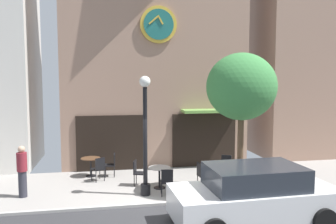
% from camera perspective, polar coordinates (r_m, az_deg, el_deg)
% --- Properties ---
extents(ground_plane, '(27.79, 10.19, 0.13)m').
position_cam_1_polar(ground_plane, '(10.10, -1.88, -16.64)').
color(ground_plane, gray).
extents(clock_building, '(8.03, 3.71, 11.98)m').
position_cam_1_polar(clock_building, '(15.90, -2.31, 14.11)').
color(clock_building, '#9E7A66').
rests_on(clock_building, ground_plane).
extents(neighbor_building_right, '(6.16, 4.27, 12.24)m').
position_cam_1_polar(neighbor_building_right, '(19.74, 22.57, 11.79)').
color(neighbor_building_right, '#9E7A66').
rests_on(neighbor_building_right, ground_plane).
extents(street_lamp, '(0.36, 0.36, 3.89)m').
position_cam_1_polar(street_lamp, '(11.17, -3.79, -3.87)').
color(street_lamp, black).
rests_on(street_lamp, ground_plane).
extents(street_tree, '(2.29, 2.06, 4.63)m').
position_cam_1_polar(street_tree, '(11.39, 12.06, 4.01)').
color(street_tree, brown).
rests_on(street_tree, ground_plane).
extents(cafe_table_rightmost, '(0.75, 0.75, 0.73)m').
position_cam_1_polar(cafe_table_rightmost, '(13.92, -12.65, -8.21)').
color(cafe_table_rightmost, black).
rests_on(cafe_table_rightmost, ground_plane).
extents(cafe_table_leftmost, '(0.77, 0.77, 0.74)m').
position_cam_1_polar(cafe_table_leftmost, '(12.14, -1.42, -10.00)').
color(cafe_table_leftmost, black).
rests_on(cafe_table_leftmost, ground_plane).
extents(cafe_table_center, '(0.78, 0.78, 0.76)m').
position_cam_1_polar(cafe_table_center, '(12.58, 9.14, -9.44)').
color(cafe_table_center, black).
rests_on(cafe_table_center, ground_plane).
extents(cafe_chair_facing_street, '(0.55, 0.55, 0.90)m').
position_cam_1_polar(cafe_chair_facing_street, '(13.43, 9.56, -8.66)').
color(cafe_chair_facing_street, black).
rests_on(cafe_chair_facing_street, ground_plane).
extents(cafe_chair_outer, '(0.42, 0.42, 0.90)m').
position_cam_1_polar(cafe_chair_outer, '(13.76, -9.25, -8.31)').
color(cafe_chair_outer, black).
rests_on(cafe_chair_outer, ground_plane).
extents(cafe_chair_curbside, '(0.44, 0.44, 0.90)m').
position_cam_1_polar(cafe_chair_curbside, '(12.19, 5.60, -10.06)').
color(cafe_chair_curbside, black).
rests_on(cafe_chair_curbside, ground_plane).
extents(cafe_chair_right_end, '(0.50, 0.50, 0.90)m').
position_cam_1_polar(cafe_chair_right_end, '(12.50, -5.05, -9.67)').
color(cafe_chair_right_end, black).
rests_on(cafe_chair_right_end, ground_plane).
extents(cafe_chair_left_end, '(0.54, 0.54, 0.90)m').
position_cam_1_polar(cafe_chair_left_end, '(13.18, -11.35, -8.96)').
color(cafe_chair_left_end, black).
rests_on(cafe_chair_left_end, ground_plane).
extents(cafe_chair_near_tree, '(0.44, 0.44, 0.90)m').
position_cam_1_polar(cafe_chair_near_tree, '(11.36, -0.18, -11.17)').
color(cafe_chair_near_tree, black).
rests_on(cafe_chair_near_tree, ground_plane).
extents(pedestrian_maroon, '(0.36, 0.36, 1.67)m').
position_cam_1_polar(pedestrian_maroon, '(12.12, -22.96, -8.92)').
color(pedestrian_maroon, '#2D2D38').
rests_on(pedestrian_maroon, ground_plane).
extents(parked_car_white, '(4.36, 2.14, 1.55)m').
position_cam_1_polar(parked_car_white, '(9.49, 14.04, -13.22)').
color(parked_car_white, white).
rests_on(parked_car_white, ground_plane).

